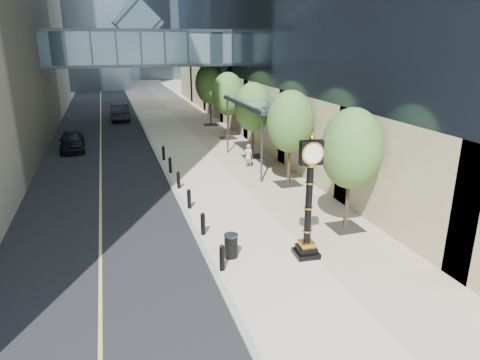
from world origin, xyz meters
The scene contains 13 objects.
ground centered at (0.00, 0.00, 0.00)m, with size 320.00×320.00×0.00m, color gray.
road centered at (-7.00, 40.00, 0.01)m, with size 8.00×180.00×0.02m, color black.
sidewalk centered at (1.00, 40.00, 0.03)m, with size 8.00×180.00×0.06m, color #C0AF94.
curb centered at (-3.00, 40.00, 0.04)m, with size 0.25×180.00×0.07m, color gray.
skywalk centered at (-3.00, 28.00, 7.71)m, with size 17.00×4.20×5.80m.
entrance_canopy centered at (3.48, 14.00, 4.19)m, with size 3.00×8.00×4.38m.
bollard_row centered at (-2.70, 9.00, 0.51)m, with size 0.20×16.20×0.90m.
street_trees centered at (3.60, 16.85, 3.82)m, with size 2.90×28.77×5.96m.
street_clock centered at (0.74, 1.11, 2.15)m, with size 0.96×0.96×4.83m.
trash_bin centered at (-2.11, 1.87, 0.51)m, with size 0.52×0.52×0.90m, color black.
pedestrian centered at (2.46, 13.53, 0.85)m, with size 0.57×0.38×1.57m, color #AFA9A0.
car_near centered at (-9.04, 22.09, 0.77)m, with size 1.78×4.42×1.51m, color black.
car_far centered at (-4.98, 34.91, 0.87)m, with size 1.81×5.19×1.71m, color black.
Camera 1 is at (-6.20, -12.51, 8.11)m, focal length 32.00 mm.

